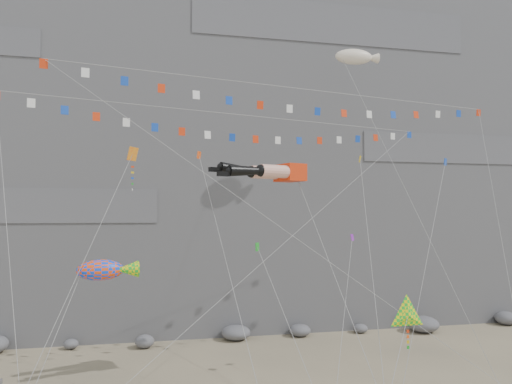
{
  "coord_description": "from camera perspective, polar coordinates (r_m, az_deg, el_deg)",
  "views": [
    {
      "loc": [
        -8.1,
        -27.48,
        11.33
      ],
      "look_at": [
        0.06,
        9.0,
        12.94
      ],
      "focal_mm": 35.0,
      "sensor_mm": 36.0,
      "label": 1
    }
  ],
  "objects": [
    {
      "name": "cliff",
      "position": [
        61.56,
        -4.81,
        10.37
      ],
      "size": [
        80.0,
        28.0,
        50.0
      ],
      "primitive_type": "cube",
      "color": "slate",
      "rests_on": "ground"
    },
    {
      "name": "talus_boulders",
      "position": [
        46.47,
        -2.31,
        -15.81
      ],
      "size": [
        60.0,
        3.0,
        1.2
      ],
      "primitive_type": null,
      "color": "slate",
      "rests_on": "ground"
    },
    {
      "name": "legs_kite",
      "position": [
        32.71,
        1.36,
        2.3
      ],
      "size": [
        7.43,
        13.77,
        18.87
      ],
      "rotation": [
        0.0,
        0.0,
        0.33
      ],
      "color": "red",
      "rests_on": "ground"
    },
    {
      "name": "flag_banner_upper",
      "position": [
        36.15,
        -1.39,
        8.75
      ],
      "size": [
        30.61,
        15.08,
        24.43
      ],
      "color": "red",
      "rests_on": "ground"
    },
    {
      "name": "flag_banner_lower",
      "position": [
        35.43,
        5.5,
        11.6
      ],
      "size": [
        32.56,
        10.56,
        24.11
      ],
      "color": "red",
      "rests_on": "ground"
    },
    {
      "name": "harlequin_kite",
      "position": [
        30.35,
        -13.97,
        4.11
      ],
      "size": [
        6.74,
        7.91,
        17.34
      ],
      "color": "red",
      "rests_on": "ground"
    },
    {
      "name": "fish_windsock",
      "position": [
        27.96,
        -17.38,
        -8.53
      ],
      "size": [
        5.72,
        4.9,
        9.91
      ],
      "color": "#F6450C",
      "rests_on": "ground"
    },
    {
      "name": "delta_kite",
      "position": [
        28.41,
        16.95,
        -13.4
      ],
      "size": [
        5.75,
        5.0,
        8.77
      ],
      "color": "yellow",
      "rests_on": "ground"
    },
    {
      "name": "blimp_windsock",
      "position": [
        45.28,
        11.13,
        14.87
      ],
      "size": [
        6.21,
        13.84,
        28.28
      ],
      "color": "#F4E4C9",
      "rests_on": "ground"
    },
    {
      "name": "small_kite_a",
      "position": [
        35.97,
        -6.44,
        3.81
      ],
      "size": [
        2.69,
        15.38,
        21.46
      ],
      "color": "#FF5315",
      "rests_on": "ground"
    },
    {
      "name": "small_kite_b",
      "position": [
        34.27,
        10.91,
        -5.48
      ],
      "size": [
        5.52,
        9.11,
        13.79
      ],
      "color": "purple",
      "rests_on": "ground"
    },
    {
      "name": "small_kite_c",
      "position": [
        30.25,
        0.26,
        -6.58
      ],
      "size": [
        2.75,
        9.01,
        12.65
      ],
      "color": "#189C20",
      "rests_on": "ground"
    },
    {
      "name": "small_kite_d",
      "position": [
        38.27,
        11.85,
        3.21
      ],
      "size": [
        5.76,
        15.07,
        21.72
      ],
      "color": "gold",
      "rests_on": "ground"
    },
    {
      "name": "small_kite_e",
      "position": [
        35.81,
        20.74,
        2.75
      ],
      "size": [
        8.75,
        8.1,
        18.43
      ],
      "color": "#133FAE",
      "rests_on": "ground"
    }
  ]
}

